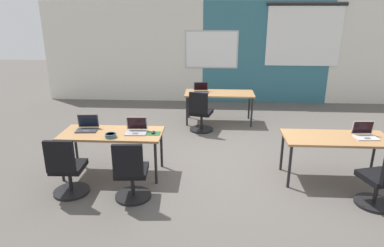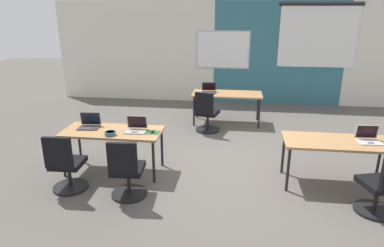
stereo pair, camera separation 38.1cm
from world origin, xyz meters
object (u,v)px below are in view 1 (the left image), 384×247
laptop_near_left_inner (136,129)px  chair_near_left_inner (131,176)px  desk_near_left (112,136)px  chair_near_left_end (67,172)px  mouse_near_left_inner (153,132)px  desk_near_right (336,141)px  desk_far_center (219,95)px  laptop_near_right_end (365,134)px  chair_near_right_end (382,183)px  laptop_near_left_end (87,127)px  laptop_far_left (201,90)px  chair_far_left (201,115)px  snack_bowl (111,135)px

laptop_near_left_inner → chair_near_left_inner: laptop_near_left_inner is taller
desk_near_left → chair_near_left_inner: (0.48, -0.80, -0.28)m
chair_near_left_end → mouse_near_left_inner: size_ratio=8.73×
desk_near_right → chair_near_left_end: bearing=-169.7°
desk_near_right → desk_far_center: same height
chair_near_left_end → laptop_near_right_end: 4.47m
desk_far_center → laptop_near_right_end: (2.17, -2.77, 0.11)m
desk_far_center → laptop_near_left_inner: 3.09m
laptop_near_left_inner → desk_near_right: bearing=-3.6°
chair_near_right_end → mouse_near_left_inner: bearing=-30.3°
laptop_near_left_end → laptop_far_left: laptop_near_left_end is taller
desk_far_center → laptop_far_left: 0.44m
desk_near_left → chair_far_left: (1.34, 2.12, -0.28)m
laptop_far_left → laptop_near_left_inner: size_ratio=1.04×
chair_near_left_inner → snack_bowl: chair_near_left_inner is taller
desk_near_left → chair_near_left_end: chair_near_left_end is taller
laptop_near_left_end → chair_near_left_inner: (0.90, -0.89, -0.39)m
laptop_near_left_inner → chair_near_left_inner: bearing=-87.2°
snack_bowl → desk_near_right: bearing=3.5°
desk_near_left → desk_far_center: same height
desk_near_left → chair_near_left_end: bearing=-122.8°
laptop_near_right_end → desk_near_right: bearing=180.0°
mouse_near_left_inner → chair_near_left_inner: size_ratio=0.11×
desk_near_left → snack_bowl: (0.05, -0.21, 0.10)m
desk_near_right → snack_bowl: snack_bowl is taller
laptop_near_right_end → chair_near_left_inner: bearing=-170.3°
laptop_near_left_end → chair_near_left_inner: laptop_near_left_end is taller
laptop_far_left → chair_near_right_end: (2.56, -3.61, -0.39)m
chair_far_left → laptop_near_right_end: 3.34m
desk_near_left → desk_far_center: bearing=58.0°
desk_near_right → snack_bowl: bearing=-176.5°
chair_near_left_end → laptop_near_right_end: size_ratio=2.65×
laptop_near_left_end → snack_bowl: 0.56m
chair_near_left_inner → laptop_near_right_end: (3.44, 0.82, 0.39)m
chair_near_left_inner → laptop_near_right_end: laptop_near_right_end is taller
laptop_near_right_end → laptop_far_left: bearing=129.1°
laptop_far_left → desk_near_right: bearing=-58.1°
laptop_far_left → mouse_near_left_inner: bearing=-108.7°
mouse_near_left_inner → laptop_near_right_end: laptop_near_right_end is taller
laptop_near_left_end → laptop_near_left_inner: size_ratio=1.02×
laptop_near_left_inner → chair_near_left_inner: 0.91m
laptop_near_left_inner → snack_bowl: bearing=-148.7°
chair_near_left_inner → laptop_near_right_end: size_ratio=2.65×
laptop_near_left_end → laptop_near_left_inner: (0.82, -0.07, -0.00)m
mouse_near_left_inner → desk_near_left: bearing=178.9°
desk_near_left → chair_far_left: chair_far_left is taller
desk_near_right → laptop_near_right_end: bearing=3.7°
desk_near_left → desk_far_center: 3.30m
laptop_far_left → chair_far_left: laptop_far_left is taller
laptop_far_left → snack_bowl: size_ratio=2.03×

